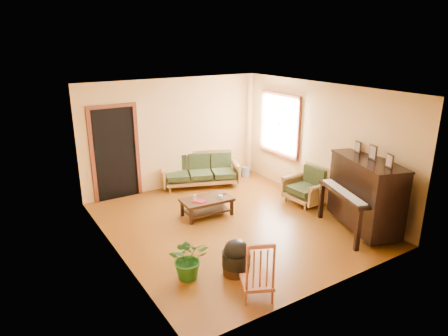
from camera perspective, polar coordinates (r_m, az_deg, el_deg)
floor at (r=7.90m, az=1.15°, el=-7.92°), size 5.00×5.00×0.00m
doorway at (r=9.09m, az=-15.26°, el=1.89°), size 1.08×0.16×2.05m
window at (r=9.67m, az=7.99°, el=6.22°), size 0.12×1.36×1.46m
sofa at (r=9.70m, az=-3.41°, el=-0.33°), size 2.02×1.38×0.80m
coffee_table at (r=8.17m, az=-2.45°, el=-5.58°), size 1.05×0.61×0.37m
armchair at (r=8.84m, az=11.59°, el=-2.43°), size 0.84×0.88×0.83m
piano at (r=7.82m, az=19.52°, el=-3.74°), size 1.38×1.79×1.39m
footstool at (r=6.28m, az=1.74°, el=-13.14°), size 0.51×0.51×0.42m
red_chair at (r=5.68m, az=4.78°, el=-14.05°), size 0.58×0.60×0.91m
leaning_frame at (r=10.48m, az=1.69°, el=0.44°), size 0.43×0.18×0.56m
ceramic_crock at (r=10.47m, az=3.12°, el=-0.50°), size 0.25×0.25×0.25m
potted_plant at (r=6.13m, az=-5.04°, el=-12.71°), size 0.75×0.70×0.67m
book at (r=7.88m, az=-3.83°, el=-4.96°), size 0.26×0.28×0.02m
candle at (r=8.03m, az=-4.14°, el=-4.20°), size 0.07×0.07×0.11m
glass_jar at (r=8.10m, az=-0.48°, el=-4.10°), size 0.10×0.10×0.06m
remote at (r=8.29m, az=-0.21°, el=-3.75°), size 0.16×0.08×0.02m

